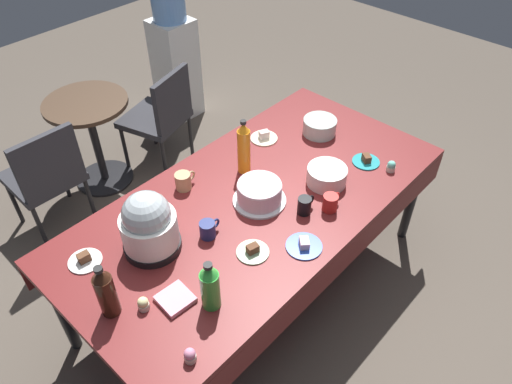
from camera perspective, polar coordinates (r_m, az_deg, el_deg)
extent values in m
plane|color=brown|center=(3.18, 0.00, -10.76)|extent=(9.00, 9.00, 0.00)
cube|color=maroon|center=(2.64, 0.00, -1.13)|extent=(2.20, 1.10, 0.04)
cylinder|color=black|center=(3.37, 17.90, -0.67)|extent=(0.06, 0.06, 0.71)
cylinder|color=black|center=(2.84, -22.00, -12.65)|extent=(0.06, 0.06, 0.71)
cylinder|color=black|center=(3.72, 5.34, 5.97)|extent=(0.06, 0.06, 0.71)
cube|color=maroon|center=(2.50, 9.36, -8.77)|extent=(2.20, 0.01, 0.18)
cube|color=maroon|center=(3.01, -7.67, 2.16)|extent=(2.20, 0.01, 0.18)
cylinder|color=silver|center=(2.61, 0.47, -0.92)|extent=(0.29, 0.29, 0.01)
cylinder|color=beige|center=(2.57, 0.47, 0.00)|extent=(0.24, 0.24, 0.10)
cylinder|color=silver|center=(2.53, 0.48, 0.91)|extent=(0.23, 0.23, 0.01)
cylinder|color=black|center=(2.42, -12.05, -6.04)|extent=(0.28, 0.28, 0.04)
cylinder|color=white|center=(2.34, -12.40, -4.38)|extent=(0.27, 0.27, 0.16)
sphere|color=#B2BCC1|center=(2.28, -12.76, -2.65)|extent=(0.23, 0.23, 0.23)
cylinder|color=#B2C6BC|center=(3.10, 7.50, 7.66)|extent=(0.21, 0.21, 0.10)
cylinder|color=silver|center=(2.72, 8.32, 1.93)|extent=(0.22, 0.22, 0.10)
cylinder|color=teal|center=(2.93, 12.79, 3.50)|extent=(0.16, 0.16, 0.01)
cube|color=brown|center=(2.92, 12.87, 3.90)|extent=(0.06, 0.07, 0.04)
cylinder|color=beige|center=(3.05, 0.95, 6.35)|extent=(0.17, 0.17, 0.01)
cube|color=white|center=(3.03, 0.95, 6.78)|extent=(0.07, 0.06, 0.05)
cylinder|color=white|center=(2.46, -19.44, -7.66)|extent=(0.16, 0.16, 0.01)
cube|color=brown|center=(2.44, -19.58, -7.25)|extent=(0.06, 0.05, 0.04)
cylinder|color=#8CA87F|center=(2.35, -0.39, -7.07)|extent=(0.16, 0.16, 0.01)
cube|color=brown|center=(2.34, -0.39, -6.67)|extent=(0.06, 0.05, 0.04)
cylinder|color=#2D4CB2|center=(2.39, 5.66, -6.36)|extent=(0.18, 0.18, 0.01)
cube|color=beige|center=(2.37, 5.70, -5.97)|extent=(0.08, 0.08, 0.04)
cylinder|color=beige|center=(2.90, 15.55, 2.67)|extent=(0.05, 0.05, 0.03)
sphere|color=#6BC6B2|center=(2.88, 15.65, 3.11)|extent=(0.05, 0.05, 0.05)
cylinder|color=beige|center=(2.21, -13.05, -12.94)|extent=(0.05, 0.05, 0.03)
sphere|color=beige|center=(2.18, -13.17, -12.51)|extent=(0.05, 0.05, 0.05)
cylinder|color=beige|center=(2.04, -7.73, -18.74)|extent=(0.05, 0.05, 0.03)
sphere|color=pink|center=(2.02, -7.81, -18.34)|extent=(0.05, 0.05, 0.05)
cylinder|color=green|center=(2.10, -5.39, -11.39)|extent=(0.08, 0.08, 0.20)
cone|color=green|center=(2.01, -5.62, -9.26)|extent=(0.08, 0.08, 0.05)
cylinder|color=black|center=(1.98, -5.68, -8.64)|extent=(0.04, 0.04, 0.02)
cylinder|color=#33190F|center=(2.16, -17.12, -11.54)|extent=(0.08, 0.08, 0.22)
cone|color=#33190F|center=(2.06, -17.88, -9.28)|extent=(0.07, 0.07, 0.05)
cylinder|color=black|center=(2.03, -18.07, -8.68)|extent=(0.04, 0.04, 0.02)
cylinder|color=orange|center=(2.72, -1.43, 4.79)|extent=(0.07, 0.07, 0.27)
cone|color=orange|center=(2.62, -1.49, 7.60)|extent=(0.07, 0.07, 0.05)
cylinder|color=black|center=(2.61, -1.51, 8.22)|extent=(0.03, 0.03, 0.02)
cylinder|color=black|center=(2.53, 5.71, -1.60)|extent=(0.07, 0.07, 0.10)
torus|color=black|center=(2.55, 6.38, -0.97)|extent=(0.06, 0.01, 0.06)
cylinder|color=navy|center=(2.41, -5.72, -4.42)|extent=(0.08, 0.08, 0.09)
torus|color=navy|center=(2.43, -4.83, -3.70)|extent=(0.06, 0.01, 0.06)
cylinder|color=#B2231E|center=(2.56, 8.71, -1.27)|extent=(0.08, 0.08, 0.10)
torus|color=#B2231E|center=(2.59, 9.40, -0.61)|extent=(0.06, 0.01, 0.06)
cylinder|color=tan|center=(2.69, -8.57, 1.27)|extent=(0.09, 0.09, 0.10)
torus|color=tan|center=(2.71, -7.68, 1.92)|extent=(0.06, 0.01, 0.06)
cube|color=pink|center=(2.21, -9.47, -12.29)|extent=(0.15, 0.15, 0.02)
cube|color=#333338|center=(3.57, -23.76, 1.70)|extent=(0.45, 0.45, 0.05)
cube|color=#333338|center=(3.28, -23.24, 3.15)|extent=(0.42, 0.05, 0.40)
cylinder|color=black|center=(3.89, -21.77, 1.75)|extent=(0.03, 0.03, 0.40)
cylinder|color=black|center=(3.82, -26.57, -0.97)|extent=(0.03, 0.03, 0.40)
cylinder|color=black|center=(3.62, -18.87, -0.90)|extent=(0.03, 0.03, 0.40)
cylinder|color=black|center=(3.53, -23.99, -3.92)|extent=(0.03, 0.03, 0.40)
cube|color=#333338|center=(3.91, -11.87, 8.46)|extent=(0.54, 0.54, 0.05)
cube|color=#333338|center=(3.68, -9.80, 10.67)|extent=(0.41, 0.15, 0.40)
cylinder|color=black|center=(4.26, -12.05, 7.82)|extent=(0.04, 0.04, 0.40)
cylinder|color=black|center=(4.03, -15.17, 5.00)|extent=(0.04, 0.04, 0.40)
cylinder|color=black|center=(4.06, -7.70, 6.58)|extent=(0.04, 0.04, 0.40)
cylinder|color=black|center=(3.82, -10.73, 3.56)|extent=(0.04, 0.04, 0.40)
cylinder|color=#473323|center=(3.69, -19.45, 9.82)|extent=(0.60, 0.60, 0.03)
cylinder|color=black|center=(3.87, -18.29, 5.47)|extent=(0.06, 0.06, 0.67)
cylinder|color=black|center=(4.08, -17.27, 1.59)|extent=(0.44, 0.44, 0.02)
cube|color=silver|center=(4.52, -9.37, 14.07)|extent=(0.32, 0.32, 0.90)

